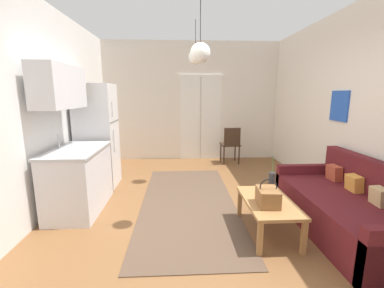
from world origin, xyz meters
TOP-DOWN VIEW (x-y plane):
  - ground_plane at (0.00, 0.00)m, footprint 4.82×7.40m
  - wall_back at (0.01, 3.45)m, footprint 4.42×0.13m
  - wall_left at (-2.16, 0.00)m, footprint 0.12×7.00m
  - area_rug at (-0.19, 0.69)m, footprint 1.38×3.19m
  - couch at (1.70, -0.24)m, footprint 0.91×1.93m
  - coffee_table at (0.72, -0.20)m, footprint 0.54×0.95m
  - bamboo_vase at (0.85, 0.07)m, footprint 0.08×0.08m
  - handbag at (0.66, -0.33)m, footprint 0.25×0.33m
  - refrigerator at (-1.75, 1.57)m, footprint 0.64×0.64m
  - kitchen_counter at (-1.76, 0.56)m, footprint 0.64×1.17m
  - accent_chair at (0.90, 2.88)m, footprint 0.44×0.42m
  - pendant_lamp_near at (-0.07, 0.06)m, footprint 0.23×0.23m
  - pendant_lamp_far at (-0.02, 1.68)m, footprint 0.25×0.25m

SIDE VIEW (x-z plane):
  - ground_plane at x=0.00m, z-range -0.10..0.00m
  - area_rug at x=-0.19m, z-range 0.00..0.01m
  - couch at x=1.70m, z-range -0.15..0.70m
  - coffee_table at x=0.72m, z-range 0.15..0.56m
  - accent_chair at x=0.90m, z-range 0.06..0.92m
  - handbag at x=0.66m, z-range 0.35..0.66m
  - bamboo_vase at x=0.85m, z-range 0.30..0.77m
  - kitchen_counter at x=-1.76m, z-range -0.26..1.74m
  - refrigerator at x=-1.75m, z-range 0.00..1.79m
  - wall_back at x=0.01m, z-range -0.01..2.85m
  - wall_left at x=-2.16m, z-range 0.00..2.86m
  - pendant_lamp_near at x=-0.07m, z-range 1.63..2.53m
  - pendant_lamp_far at x=-0.02m, z-range 1.89..2.62m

